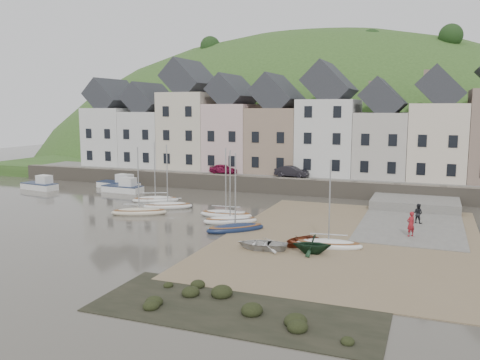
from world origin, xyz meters
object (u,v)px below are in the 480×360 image
at_px(rowboat_white, 262,244).
at_px(rowboat_red, 300,241).
at_px(car_right, 292,171).
at_px(car_left, 223,169).
at_px(person_red, 411,224).
at_px(person_dark, 418,213).
at_px(sailboat_0, 155,199).
at_px(rowboat_green, 312,244).

xyz_separation_m(rowboat_white, rowboat_red, (2.14, 1.86, -0.04)).
bearing_deg(car_right, car_left, 95.57).
distance_m(rowboat_white, person_red, 11.57).
bearing_deg(person_dark, car_left, -6.24).
relative_size(sailboat_0, car_left, 1.86).
bearing_deg(rowboat_green, car_left, -156.29).
height_order(rowboat_green, car_left, car_left).
distance_m(person_dark, car_right, 19.22).
distance_m(rowboat_red, person_dark, 12.35).
bearing_deg(person_red, rowboat_red, -8.74).
relative_size(rowboat_white, rowboat_green, 1.39).
bearing_deg(rowboat_green, rowboat_white, -97.90).
height_order(rowboat_white, car_left, car_left).
distance_m(rowboat_red, car_right, 23.75).
height_order(sailboat_0, person_dark, sailboat_0).
xyz_separation_m(rowboat_red, car_left, (-15.45, 22.67, 1.80)).
bearing_deg(person_red, person_dark, -138.79).
bearing_deg(rowboat_green, person_dark, 141.12).
bearing_deg(rowboat_white, rowboat_green, 85.40).
bearing_deg(car_right, rowboat_green, -156.12).
distance_m(rowboat_green, person_red, 8.97).
distance_m(rowboat_red, car_left, 27.49).
bearing_deg(sailboat_0, person_red, -12.76).
xyz_separation_m(car_left, car_right, (8.62, 0.00, 0.07)).
bearing_deg(rowboat_white, car_right, -176.59).
xyz_separation_m(rowboat_red, person_red, (7.08, 5.10, 0.68)).
bearing_deg(person_red, rowboat_green, 4.85).
height_order(rowboat_red, person_dark, person_dark).
height_order(sailboat_0, rowboat_red, sailboat_0).
relative_size(rowboat_white, person_red, 1.83).
bearing_deg(car_right, rowboat_white, -163.63).
bearing_deg(sailboat_0, rowboat_green, -33.03).
distance_m(person_dark, car_left, 26.26).
xyz_separation_m(person_dark, car_right, (-14.26, 12.82, 1.31)).
bearing_deg(sailboat_0, rowboat_white, -38.66).
relative_size(rowboat_red, car_right, 0.78).
distance_m(sailboat_0, car_left, 12.32).
bearing_deg(person_red, rowboat_white, -7.45).
height_order(person_dark, car_right, car_right).
distance_m(rowboat_green, car_left, 29.58).
bearing_deg(sailboat_0, rowboat_red, -30.98).
bearing_deg(person_red, car_right, -96.17).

